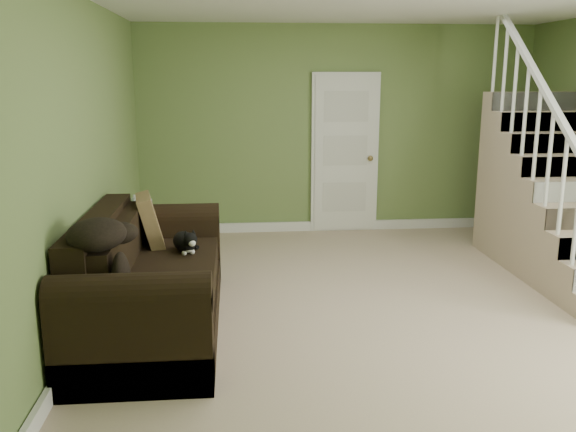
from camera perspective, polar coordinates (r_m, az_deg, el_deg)
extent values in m
cube|color=tan|center=(5.48, 9.21, -8.34)|extent=(5.00, 5.50, 0.01)
cube|color=olive|center=(7.82, 4.60, 8.01)|extent=(5.00, 0.04, 2.60)
cube|color=olive|center=(2.64, 24.99, -3.18)|extent=(5.00, 0.04, 2.60)
cube|color=olive|center=(5.12, -18.55, 4.72)|extent=(0.04, 5.50, 2.60)
cube|color=white|center=(8.00, 4.48, -0.89)|extent=(5.00, 0.04, 0.12)
cube|color=white|center=(5.42, -17.29, -8.34)|extent=(0.04, 5.50, 0.12)
cube|color=white|center=(7.84, 5.33, 5.87)|extent=(0.86, 0.05, 2.02)
cube|color=white|center=(7.82, 5.36, 5.78)|extent=(0.78, 0.04, 1.96)
sphere|color=olive|center=(7.85, 7.72, 5.38)|extent=(0.07, 0.07, 0.07)
cylinder|color=white|center=(5.84, 24.33, 2.71)|extent=(0.04, 0.04, 0.90)
cylinder|color=white|center=(6.05, 23.27, 5.05)|extent=(0.04, 0.04, 0.90)
cube|color=tan|center=(6.63, 25.03, -1.12)|extent=(1.00, 0.27, 1.00)
cylinder|color=white|center=(6.26, 22.28, 7.22)|extent=(0.04, 0.04, 0.90)
cube|color=tan|center=(6.84, 24.00, 0.24)|extent=(1.00, 0.27, 1.20)
cylinder|color=white|center=(6.49, 21.34, 9.25)|extent=(0.04, 0.04, 0.90)
cube|color=tan|center=(7.05, 23.03, 1.52)|extent=(1.00, 0.27, 1.40)
cylinder|color=white|center=(6.73, 20.46, 11.13)|extent=(0.04, 0.04, 0.90)
cube|color=tan|center=(7.27, 22.11, 2.72)|extent=(1.00, 0.27, 1.60)
cylinder|color=white|center=(6.97, 19.63, 12.88)|extent=(0.04, 0.04, 0.90)
cube|color=tan|center=(7.49, 21.25, 3.86)|extent=(1.00, 0.27, 1.80)
cylinder|color=white|center=(7.22, 18.85, 14.51)|extent=(0.04, 0.04, 0.90)
cube|color=white|center=(6.24, 22.64, 11.32)|extent=(0.06, 2.46, 1.84)
cube|color=black|center=(5.06, -12.36, -8.68)|extent=(1.01, 2.34, 0.27)
cube|color=black|center=(4.97, -11.28, -5.99)|extent=(0.77, 1.77, 0.23)
cube|color=black|center=(4.04, -14.31, -11.49)|extent=(1.01, 0.27, 0.66)
cube|color=black|center=(5.98, -11.25, -3.25)|extent=(1.01, 0.27, 0.66)
cylinder|color=black|center=(3.92, -14.58, -7.09)|extent=(1.01, 0.27, 0.27)
cylinder|color=black|center=(5.89, -11.39, -0.18)|extent=(1.01, 0.27, 0.27)
cube|color=black|center=(4.99, -17.18, -3.76)|extent=(0.21, 1.81, 0.67)
cube|color=black|center=(4.93, -15.37, -2.79)|extent=(0.15, 1.74, 0.37)
cube|color=black|center=(6.59, -13.20, -2.40)|extent=(0.51, 0.51, 0.53)
cylinder|color=silver|center=(6.46, -14.05, 0.59)|extent=(0.06, 0.06, 0.20)
cylinder|color=blue|center=(6.46, -14.05, 0.59)|extent=(0.07, 0.07, 0.05)
cylinder|color=white|center=(6.44, -14.11, 1.59)|extent=(0.03, 0.03, 0.03)
cylinder|color=silver|center=(6.48, -12.84, 0.68)|extent=(0.06, 0.06, 0.20)
cylinder|color=blue|center=(6.48, -12.84, 0.68)|extent=(0.07, 0.07, 0.05)
cylinder|color=white|center=(6.46, -12.90, 1.68)|extent=(0.03, 0.03, 0.03)
cylinder|color=silver|center=(6.59, -13.26, 0.87)|extent=(0.06, 0.06, 0.20)
cylinder|color=blue|center=(6.59, -13.26, 0.87)|extent=(0.07, 0.07, 0.05)
cylinder|color=white|center=(6.57, -13.31, 1.85)|extent=(0.03, 0.03, 0.03)
cylinder|color=silver|center=(6.59, -14.12, 0.82)|extent=(0.06, 0.06, 0.20)
cylinder|color=blue|center=(6.59, -14.12, 0.82)|extent=(0.07, 0.07, 0.05)
cylinder|color=white|center=(6.56, -14.17, 1.80)|extent=(0.03, 0.03, 0.03)
ellipsoid|color=black|center=(5.30, -9.66, -2.40)|extent=(0.29, 0.36, 0.17)
ellipsoid|color=white|center=(5.24, -9.71, -2.93)|extent=(0.14, 0.16, 0.09)
sphere|color=black|center=(5.13, -9.83, -2.24)|extent=(0.15, 0.15, 0.12)
ellipsoid|color=white|center=(5.09, -9.86, -2.60)|extent=(0.07, 0.07, 0.05)
cone|color=black|center=(5.13, -10.20, -1.56)|extent=(0.06, 0.06, 0.05)
cone|color=black|center=(5.12, -9.48, -1.55)|extent=(0.06, 0.06, 0.05)
cylinder|color=black|center=(5.43, -8.64, -2.71)|extent=(0.17, 0.21, 0.03)
ellipsoid|color=yellow|center=(4.38, -10.46, -6.61)|extent=(0.05, 0.18, 0.05)
cube|color=brown|center=(5.58, -12.74, -0.53)|extent=(0.31, 0.52, 0.50)
ellipsoid|color=black|center=(4.21, -17.47, -1.66)|extent=(0.52, 0.60, 0.21)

